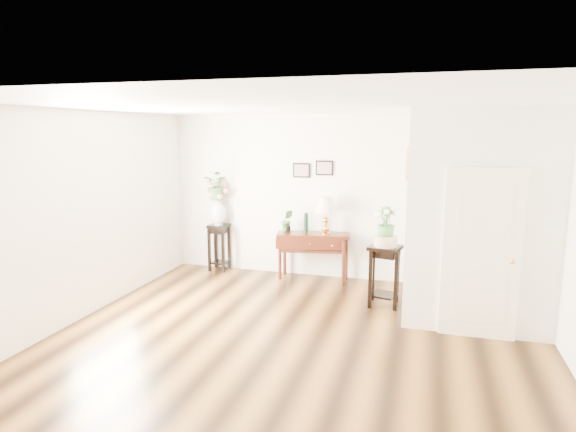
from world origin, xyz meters
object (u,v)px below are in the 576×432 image
at_px(console_table, 313,257).
at_px(plant_stand_a, 219,247).
at_px(plant_stand_b, 384,276).
at_px(table_lamp, 326,213).

relative_size(console_table, plant_stand_a, 1.43).
distance_m(console_table, plant_stand_b, 1.57).
relative_size(table_lamp, plant_stand_a, 0.75).
xyz_separation_m(console_table, plant_stand_b, (1.28, -0.91, 0.04)).
relative_size(table_lamp, plant_stand_b, 0.71).
bearing_deg(table_lamp, plant_stand_a, 177.48).
distance_m(console_table, table_lamp, 0.79).
bearing_deg(plant_stand_b, plant_stand_a, 161.94).
xyz_separation_m(console_table, table_lamp, (0.21, 0.00, 0.76)).
xyz_separation_m(plant_stand_a, plant_stand_b, (3.05, -1.00, 0.02)).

